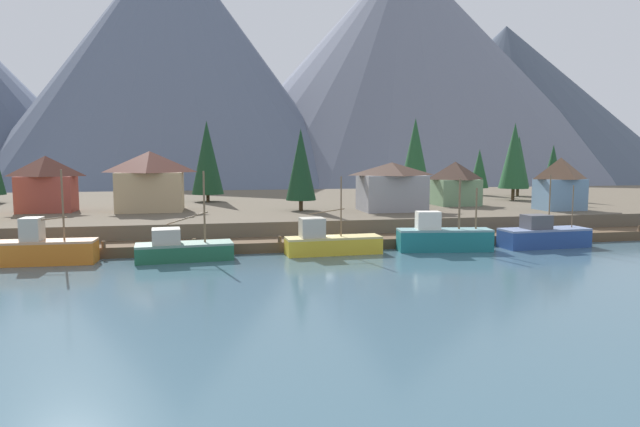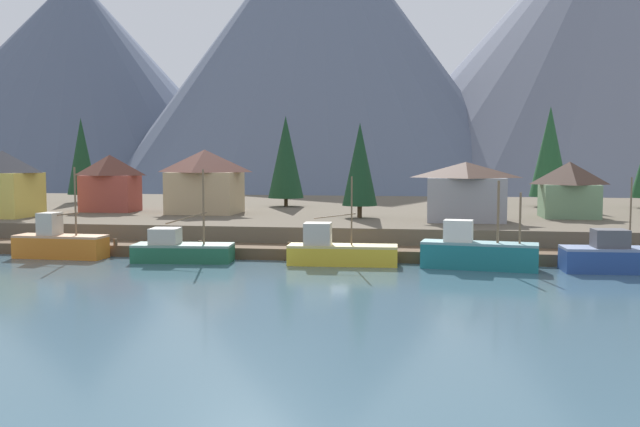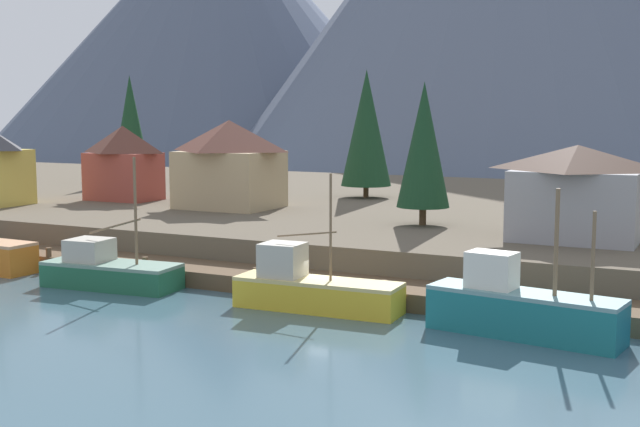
{
  "view_description": "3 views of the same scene",
  "coord_description": "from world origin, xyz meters",
  "px_view_note": "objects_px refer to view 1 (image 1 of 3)",
  "views": [
    {
      "loc": [
        -10.38,
        -51.45,
        9.16
      ],
      "look_at": [
        0.37,
        2.29,
        3.48
      ],
      "focal_mm": 30.68,
      "sensor_mm": 36.0,
      "label": 1
    },
    {
      "loc": [
        7.84,
        -57.85,
        8.75
      ],
      "look_at": [
        -1.45,
        1.32,
        4.03
      ],
      "focal_mm": 38.62,
      "sensor_mm": 36.0,
      "label": 2
    },
    {
      "loc": [
        20.55,
        -40.41,
        10.47
      ],
      "look_at": [
        -1.15,
        2.8,
        4.62
      ],
      "focal_mm": 46.79,
      "sensor_mm": 36.0,
      "label": 3
    }
  ],
  "objects_px": {
    "house_red": "(46,183)",
    "conifer_back_left": "(514,156)",
    "fishing_boat_orange": "(44,249)",
    "fishing_boat_yellow": "(330,242)",
    "conifer_mid_left": "(553,167)",
    "conifer_near_right": "(207,158)",
    "conifer_mid_right": "(301,164)",
    "fishing_boat_teal": "(443,237)",
    "conifer_far_left": "(479,169)",
    "fishing_boat_blue": "(543,236)",
    "conifer_back_right": "(519,162)",
    "house_tan": "(150,180)",
    "fishing_boat_green": "(182,249)",
    "house_green": "(455,183)",
    "house_blue": "(560,183)",
    "conifer_centre": "(415,153)",
    "house_grey": "(392,186)"
  },
  "relations": [
    {
      "from": "house_red",
      "to": "conifer_back_left",
      "type": "xyz_separation_m",
      "value": [
        65.46,
        5.88,
        3.37
      ]
    },
    {
      "from": "fishing_boat_orange",
      "to": "fishing_boat_yellow",
      "type": "xyz_separation_m",
      "value": [
        25.04,
        -0.12,
        -0.14
      ]
    },
    {
      "from": "conifer_mid_left",
      "to": "conifer_near_right",
      "type": "bearing_deg",
      "value": 172.0
    },
    {
      "from": "conifer_mid_right",
      "to": "fishing_boat_yellow",
      "type": "bearing_deg",
      "value": -90.24
    },
    {
      "from": "fishing_boat_teal",
      "to": "conifer_far_left",
      "type": "distance_m",
      "value": 45.48
    },
    {
      "from": "fishing_boat_blue",
      "to": "conifer_near_right",
      "type": "xyz_separation_m",
      "value": [
        -33.6,
        33.65,
        7.89
      ]
    },
    {
      "from": "conifer_mid_right",
      "to": "conifer_back_right",
      "type": "height_order",
      "value": "conifer_back_right"
    },
    {
      "from": "conifer_back_right",
      "to": "conifer_far_left",
      "type": "xyz_separation_m",
      "value": [
        -5.63,
        3.05,
        -1.19
      ]
    },
    {
      "from": "conifer_back_right",
      "to": "conifer_far_left",
      "type": "bearing_deg",
      "value": 151.58
    },
    {
      "from": "fishing_boat_yellow",
      "to": "conifer_mid_right",
      "type": "bearing_deg",
      "value": 87.17
    },
    {
      "from": "conifer_near_right",
      "to": "conifer_back_right",
      "type": "distance_m",
      "value": 51.96
    },
    {
      "from": "conifer_mid_left",
      "to": "conifer_far_left",
      "type": "distance_m",
      "value": 13.47
    },
    {
      "from": "house_tan",
      "to": "fishing_boat_yellow",
      "type": "bearing_deg",
      "value": -48.09
    },
    {
      "from": "conifer_near_right",
      "to": "conifer_mid_left",
      "type": "xyz_separation_m",
      "value": [
        52.33,
        -7.36,
        -1.39
      ]
    },
    {
      "from": "house_red",
      "to": "conifer_near_right",
      "type": "bearing_deg",
      "value": 32.37
    },
    {
      "from": "fishing_boat_green",
      "to": "conifer_mid_right",
      "type": "xyz_separation_m",
      "value": [
        13.65,
        17.64,
        7.21
      ]
    },
    {
      "from": "conifer_mid_left",
      "to": "conifer_back_right",
      "type": "bearing_deg",
      "value": 92.55
    },
    {
      "from": "fishing_boat_green",
      "to": "conifer_back_right",
      "type": "distance_m",
      "value": 65.1
    },
    {
      "from": "fishing_boat_teal",
      "to": "fishing_boat_blue",
      "type": "height_order",
      "value": "fishing_boat_blue"
    },
    {
      "from": "fishing_boat_blue",
      "to": "conifer_back_left",
      "type": "distance_m",
      "value": 31.41
    },
    {
      "from": "house_tan",
      "to": "house_green",
      "type": "distance_m",
      "value": 40.54
    },
    {
      "from": "house_tan",
      "to": "conifer_mid_right",
      "type": "distance_m",
      "value": 18.67
    },
    {
      "from": "fishing_boat_teal",
      "to": "fishing_boat_blue",
      "type": "bearing_deg",
      "value": 8.36
    },
    {
      "from": "house_red",
      "to": "fishing_boat_green",
      "type": "bearing_deg",
      "value": -52.25
    },
    {
      "from": "house_blue",
      "to": "conifer_far_left",
      "type": "height_order",
      "value": "conifer_far_left"
    },
    {
      "from": "house_tan",
      "to": "fishing_boat_teal",
      "type": "bearing_deg",
      "value": -35.03
    },
    {
      "from": "conifer_mid_left",
      "to": "conifer_back_left",
      "type": "distance_m",
      "value": 6.24
    },
    {
      "from": "fishing_boat_blue",
      "to": "house_blue",
      "type": "distance_m",
      "value": 16.3
    },
    {
      "from": "conifer_mid_right",
      "to": "house_red",
      "type": "bearing_deg",
      "value": 172.35
    },
    {
      "from": "fishing_boat_orange",
      "to": "house_green",
      "type": "relative_size",
      "value": 1.37
    },
    {
      "from": "house_green",
      "to": "conifer_back_right",
      "type": "height_order",
      "value": "conifer_back_right"
    },
    {
      "from": "fishing_boat_blue",
      "to": "conifer_centre",
      "type": "relative_size",
      "value": 0.7
    },
    {
      "from": "house_red",
      "to": "house_tan",
      "type": "bearing_deg",
      "value": -4.66
    },
    {
      "from": "fishing_boat_green",
      "to": "house_blue",
      "type": "relative_size",
      "value": 1.31
    },
    {
      "from": "conifer_mid_left",
      "to": "fishing_boat_green",
      "type": "bearing_deg",
      "value": -154.14
    },
    {
      "from": "conifer_mid_left",
      "to": "house_grey",
      "type": "bearing_deg",
      "value": -159.38
    },
    {
      "from": "fishing_boat_teal",
      "to": "conifer_near_right",
      "type": "bearing_deg",
      "value": 131.91
    },
    {
      "from": "fishing_boat_orange",
      "to": "fishing_boat_blue",
      "type": "bearing_deg",
      "value": 1.42
    },
    {
      "from": "house_red",
      "to": "house_green",
      "type": "height_order",
      "value": "house_red"
    },
    {
      "from": "house_green",
      "to": "conifer_far_left",
      "type": "height_order",
      "value": "conifer_far_left"
    },
    {
      "from": "house_blue",
      "to": "house_green",
      "type": "relative_size",
      "value": 1.1
    },
    {
      "from": "house_green",
      "to": "conifer_centre",
      "type": "distance_m",
      "value": 17.91
    },
    {
      "from": "fishing_boat_orange",
      "to": "fishing_boat_green",
      "type": "bearing_deg",
      "value": -0.8
    },
    {
      "from": "conifer_mid_right",
      "to": "fishing_boat_orange",
      "type": "bearing_deg",
      "value": -145.76
    },
    {
      "from": "fishing_boat_green",
      "to": "conifer_mid_left",
      "type": "distance_m",
      "value": 60.96
    },
    {
      "from": "fishing_boat_blue",
      "to": "house_blue",
      "type": "bearing_deg",
      "value": 47.02
    },
    {
      "from": "house_grey",
      "to": "conifer_near_right",
      "type": "height_order",
      "value": "conifer_near_right"
    },
    {
      "from": "fishing_boat_yellow",
      "to": "fishing_boat_blue",
      "type": "height_order",
      "value": "fishing_boat_blue"
    },
    {
      "from": "conifer_near_right",
      "to": "conifer_back_right",
      "type": "bearing_deg",
      "value": 1.79
    },
    {
      "from": "house_blue",
      "to": "fishing_boat_green",
      "type": "bearing_deg",
      "value": -165.22
    }
  ]
}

